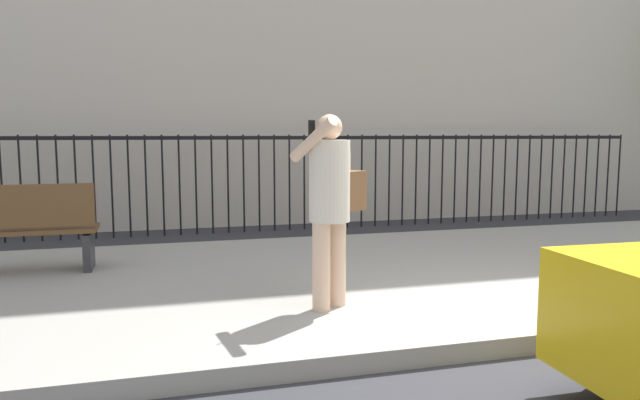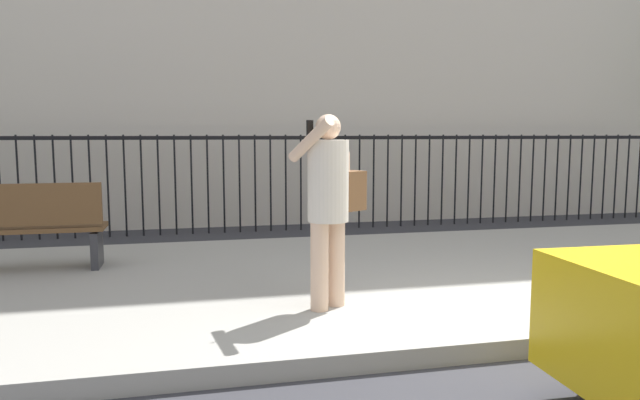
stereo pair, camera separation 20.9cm
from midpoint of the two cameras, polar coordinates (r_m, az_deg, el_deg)
The scene contains 5 objects.
ground_plane at distance 4.64m, azimuth 20.09°, elevation -14.13°, with size 60.00×60.00×0.00m, color #333338.
sidewalk at distance 6.46m, azimuth 8.71°, elevation -7.28°, with size 28.00×4.40×0.15m, color #9E9B93.
iron_fence at distance 9.78m, azimuth 0.00°, elevation 3.09°, with size 12.03×0.04×1.60m.
pedestrian_on_phone at distance 4.79m, azimuth -0.09°, elevation 0.30°, with size 0.71×0.61×1.62m.
street_bench at distance 6.80m, azimuth -28.77°, elevation -2.38°, with size 1.60×0.45×0.95m.
Camera 1 is at (-2.66, -3.50, 1.61)m, focal length 32.36 mm.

